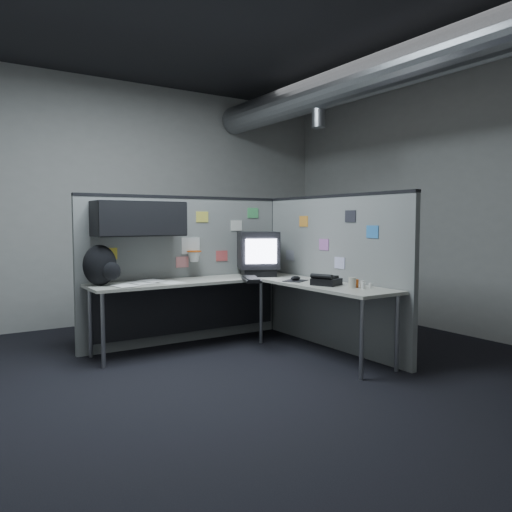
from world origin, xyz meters
TOP-DOWN VIEW (x-y plane):
  - room at (0.56, 0.00)m, footprint 5.62×5.62m
  - partition_back at (-0.25, 1.23)m, footprint 2.44×0.42m
  - partition_right at (1.10, 0.22)m, footprint 0.07×2.23m
  - desk at (0.15, 0.70)m, footprint 2.31×2.11m
  - monitor at (0.66, 0.97)m, footprint 0.58×0.58m
  - keyboard at (0.31, 0.57)m, footprint 0.32×0.47m
  - mouse at (0.69, 0.31)m, footprint 0.30×0.29m
  - phone at (0.74, -0.12)m, footprint 0.29×0.31m
  - bottles at (0.88, -0.46)m, footprint 0.13×0.15m
  - cup at (0.81, -0.40)m, footprint 0.09×0.09m
  - papers at (-0.67, 0.96)m, footprint 0.73×0.52m
  - backpack at (-1.11, 1.05)m, footprint 0.38×0.34m

SIDE VIEW (x-z plane):
  - desk at x=0.15m, z-range 0.25..0.98m
  - papers at x=-0.67m, z-range 0.73..0.74m
  - mouse at x=0.69m, z-range 0.72..0.77m
  - keyboard at x=0.31m, z-range 0.73..0.77m
  - bottles at x=0.88m, z-range 0.72..0.80m
  - phone at x=0.74m, z-range 0.72..0.83m
  - cup at x=0.81m, z-range 0.73..0.83m
  - partition_right at x=1.10m, z-range 0.00..1.63m
  - backpack at x=-1.11m, z-range 0.72..1.12m
  - monitor at x=0.66m, z-range 0.74..1.24m
  - partition_back at x=-0.25m, z-range 0.18..1.81m
  - room at x=0.56m, z-range 0.49..3.71m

